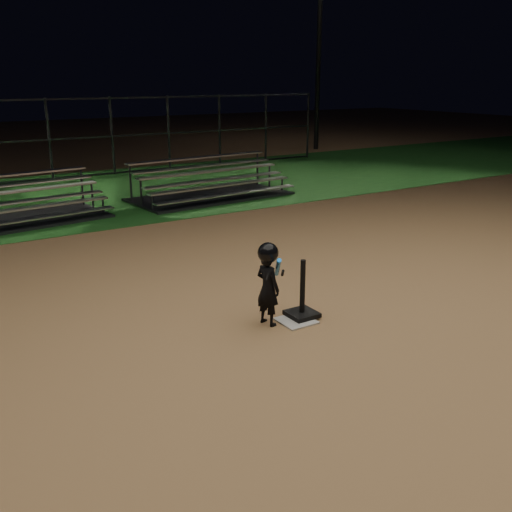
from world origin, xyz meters
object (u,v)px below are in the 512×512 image
at_px(batting_tee, 302,306).
at_px(bleacher_left, 10,214).
at_px(light_pole_right, 320,31).
at_px(child_batter, 268,282).
at_px(home_plate, 296,321).
at_px(bleacher_right, 211,190).

height_order(batting_tee, bleacher_left, bleacher_left).
bearing_deg(light_pole_right, child_batter, -129.86).
bearing_deg(home_plate, bleacher_right, 69.80).
height_order(batting_tee, bleacher_right, bleacher_right).
bearing_deg(batting_tee, bleacher_left, 107.04).
distance_m(batting_tee, light_pole_right, 19.61).
height_order(bleacher_left, bleacher_right, bleacher_right).
relative_size(batting_tee, bleacher_right, 0.18).
distance_m(bleacher_left, light_pole_right, 16.62).
bearing_deg(child_batter, batting_tee, -111.92).
xyz_separation_m(batting_tee, child_batter, (-0.50, 0.07, 0.42)).
distance_m(child_batter, bleacher_right, 8.36).
distance_m(child_batter, bleacher_left, 7.79).
distance_m(child_batter, light_pole_right, 19.77).
relative_size(child_batter, bleacher_left, 0.26).
height_order(batting_tee, child_batter, child_batter).
relative_size(batting_tee, light_pole_right, 0.10).
bearing_deg(light_pole_right, batting_tee, -128.55).
bearing_deg(bleacher_left, home_plate, -81.57).
distance_m(batting_tee, bleacher_right, 8.23).
height_order(child_batter, bleacher_right, child_batter).
relative_size(home_plate, batting_tee, 0.57).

